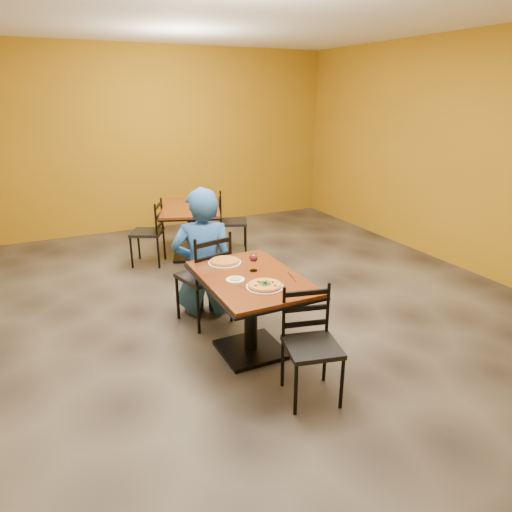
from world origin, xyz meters
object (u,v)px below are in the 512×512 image
side_plate (235,280)px  chair_second_left (147,233)px  plate_main (265,287)px  plate_far (225,263)px  table_main (251,297)px  wine_glass (254,261)px  chair_main_near (312,348)px  pizza_main (265,285)px  pizza_far (225,261)px  chair_main_far (203,277)px  table_second (191,220)px  chair_second_right (233,222)px  diner (203,252)px

side_plate → chair_second_left: bearing=93.3°
chair_second_left → plate_main: bearing=33.1°
chair_second_left → plate_far: chair_second_left is taller
table_main → side_plate: (-0.15, -0.02, 0.20)m
table_main → wine_glass: (0.08, 0.11, 0.28)m
table_main → plate_main: size_ratio=3.97×
chair_main_near → chair_second_left: (-0.46, 3.50, 0.01)m
pizza_main → pizza_far: (-0.09, 0.67, 0.00)m
chair_main_far → plate_main: 1.08m
side_plate → chair_main_far: bearing=91.4°
chair_second_left → table_main: bearing=33.6°
table_second → pizza_main: bearing=-96.2°
table_main → table_second: (0.33, 2.70, -0.00)m
chair_main_far → wine_glass: 0.79m
chair_main_near → wine_glass: bearing=107.3°
table_main → chair_main_near: 0.82m
plate_main → side_plate: 0.29m
chair_second_right → pizza_far: (-1.05, -2.30, 0.33)m
diner → wine_glass: diner is taller
pizza_far → side_plate: 0.43m
plate_far → table_second: bearing=79.9°
table_second → pizza_far: (-0.41, -2.30, 0.22)m
plate_far → pizza_far: (0.00, 0.00, 0.02)m
chair_second_right → wine_glass: wine_glass is taller
diner → chair_second_left: bearing=-64.7°
pizza_main → diner: bearing=94.9°
diner → chair_main_near: bearing=116.1°
chair_second_left → chair_second_right: chair_second_left is taller
chair_main_far → chair_second_left: chair_main_far is taller
chair_second_left → wine_glass: (0.39, -2.59, 0.39)m
pizza_far → chair_main_far: bearing=104.0°
chair_main_near → table_main: bearing=113.4°
table_second → wine_glass: bearing=-95.5°
table_second → chair_second_left: bearing=180.0°
chair_second_left → plate_far: 2.33m
table_second → plate_main: bearing=-96.2°
table_second → pizza_far: size_ratio=5.05×
diner → side_plate: size_ratio=8.57×
chair_main_near → wine_glass: 0.99m
pizza_main → side_plate: (-0.16, 0.24, -0.02)m
diner → pizza_far: bearing=110.1°
chair_second_right → diner: (-1.07, -1.73, 0.24)m
table_main → plate_main: 0.33m
table_second → plate_main: plate_main is taller
diner → wine_glass: size_ratio=7.62×
pizza_main → side_plate: size_ratio=1.77×
diner → pizza_main: size_ratio=4.83×
table_main → pizza_far: (-0.08, 0.40, 0.21)m
chair_main_far → plate_far: (0.09, -0.37, 0.27)m
table_main → chair_main_far: 0.79m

